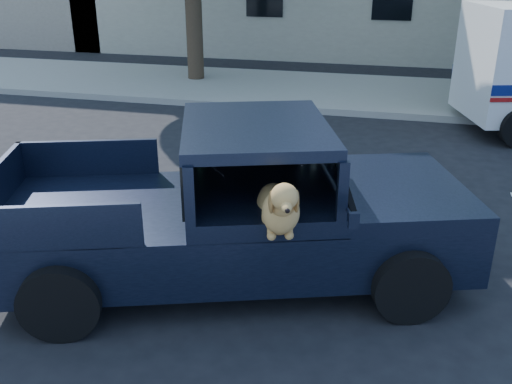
{
  "coord_description": "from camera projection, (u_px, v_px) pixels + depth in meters",
  "views": [
    {
      "loc": [
        1.39,
        -5.16,
        3.39
      ],
      "look_at": [
        0.15,
        -0.21,
        1.22
      ],
      "focal_mm": 40.0,
      "sensor_mm": 36.0,
      "label": 1
    }
  ],
  "objects": [
    {
      "name": "far_sidewalk",
      "position": [
        340.0,
        92.0,
        14.42
      ],
      "size": [
        60.0,
        4.0,
        0.15
      ],
      "primitive_type": "cube",
      "color": "gray",
      "rests_on": "ground"
    },
    {
      "name": "ground",
      "position": [
        248.0,
        286.0,
        6.24
      ],
      "size": [
        120.0,
        120.0,
        0.0
      ],
      "primitive_type": "plane",
      "color": "black",
      "rests_on": "ground"
    },
    {
      "name": "lane_stripes",
      "position": [
        428.0,
        187.0,
        8.83
      ],
      "size": [
        21.6,
        0.14,
        0.01
      ],
      "primitive_type": null,
      "color": "silver",
      "rests_on": "ground"
    },
    {
      "name": "pickup_truck",
      "position": [
        227.0,
        229.0,
        6.2
      ],
      "size": [
        5.3,
        3.4,
        1.77
      ],
      "rotation": [
        0.0,
        0.0,
        0.33
      ],
      "color": "black",
      "rests_on": "ground"
    }
  ]
}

